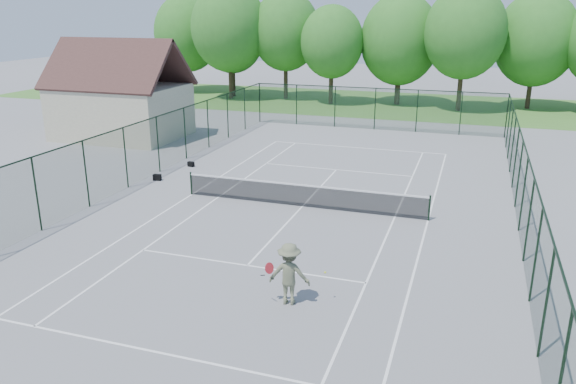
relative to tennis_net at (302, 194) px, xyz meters
name	(u,v)px	position (x,y,z in m)	size (l,w,h in m)	color
ground	(302,207)	(0.00, 0.00, -0.58)	(140.00, 140.00, 0.00)	gray
grass_far	(397,104)	(0.00, 30.00, -0.57)	(80.00, 16.00, 0.01)	#498030
court_lines	(302,206)	(0.00, 0.00, -0.57)	(11.05, 23.85, 0.01)	white
tennis_net	(302,194)	(0.00, 0.00, 0.00)	(11.08, 0.08, 1.10)	black
fence_enclosure	(302,173)	(0.00, 0.00, 0.98)	(18.05, 36.05, 3.02)	#1C3D27
utility_building	(120,91)	(-16.00, 10.00, 2.54)	(8.60, 6.27, 6.63)	beige
tree_line_far	(401,38)	(0.00, 30.00, 5.42)	(39.40, 6.40, 9.70)	#3C2B1E
sports_bag_a	(157,177)	(-8.27, 1.52, -0.42)	(0.40, 0.24, 0.32)	black
sports_bag_b	(191,164)	(-7.89, 4.47, -0.44)	(0.36, 0.22, 0.28)	black
tennis_player	(289,274)	(2.17, -8.38, 0.38)	(1.88, 0.95, 1.91)	#64684C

